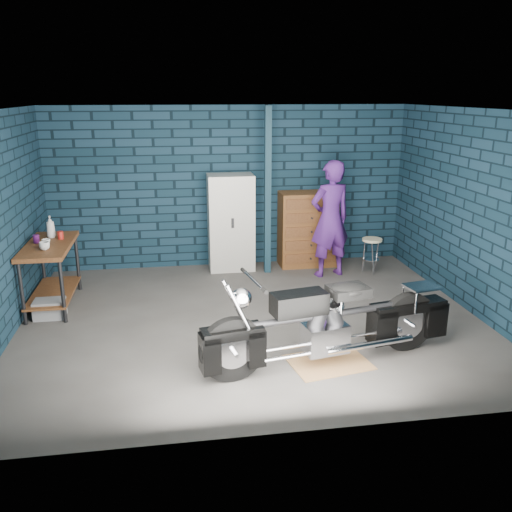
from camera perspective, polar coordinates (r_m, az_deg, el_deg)
The scene contains 16 objects.
ground at distance 7.23m, azimuth -0.42°, elevation -6.75°, with size 6.00×6.00×0.00m, color #504D4A.
room_walls at distance 7.24m, azimuth -1.11°, elevation 8.98°, with size 6.02×5.01×2.71m.
support_post at distance 8.77m, azimuth 1.24°, elevation 6.73°, with size 0.10×0.10×2.70m, color #122C3A.
workbench at distance 8.05m, azimuth -20.69°, elevation -1.90°, with size 0.60×1.40×0.91m, color brown.
drip_mat at distance 6.22m, azimuth 7.67°, elevation -11.01°, with size 0.86×0.65×0.01m, color olive.
motorcycle at distance 5.99m, azimuth 7.87°, elevation -6.38°, with size 2.50×0.68×1.10m, color black, non-canonical shape.
person at distance 8.78m, azimuth 7.81°, elevation 3.87°, with size 0.69×0.45×1.89m, color #4B1F74.
storage_bin at distance 7.77m, azimuth -20.89°, elevation -5.21°, with size 0.40×0.28×0.25m, color gray.
locker at distance 9.08m, azimuth -2.65°, elevation 3.54°, with size 0.75×0.54×1.61m, color beige.
tool_chest at distance 9.35m, azimuth 5.44°, elevation 2.83°, with size 0.96×0.53×1.28m, color brown.
shop_stool at distance 9.17m, azimuth 12.03°, elevation 0.02°, with size 0.32×0.32×0.59m, color beige, non-canonical shape.
cup_a at distance 7.63m, azimuth -21.38°, elevation 1.00°, with size 0.13×0.13×0.11m, color beige.
cup_b at distance 7.77m, azimuth -21.21°, elevation 1.29°, with size 0.11×0.11×0.10m, color beige.
mug_purple at distance 8.01m, azimuth -22.13°, elevation 1.68°, with size 0.08×0.08×0.11m, color #611A6B.
mug_red at distance 8.11m, azimuth -19.89°, elevation 2.08°, with size 0.08×0.08×0.11m, color #A81D16.
bottle at distance 8.22m, azimuth -20.82°, elevation 2.90°, with size 0.12×0.12×0.31m, color gray.
Camera 1 is at (-0.97, -6.55, 2.91)m, focal length 38.00 mm.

